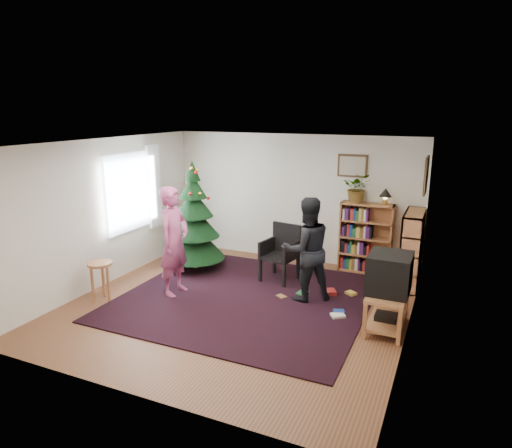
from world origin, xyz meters
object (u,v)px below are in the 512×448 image
at_px(christmas_tree, 194,225).
at_px(person_standing, 174,241).
at_px(crt_tv, 389,273).
at_px(table_lamp, 385,194).
at_px(picture_right, 426,175).
at_px(potted_plant, 358,188).
at_px(tv_stand, 387,307).
at_px(picture_back, 353,166).
at_px(stool, 100,271).
at_px(person_by_chair, 307,250).
at_px(bookshelf_back, 366,237).
at_px(bookshelf_right, 412,249).
at_px(armchair, 282,250).

relative_size(christmas_tree, person_standing, 1.15).
relative_size(crt_tv, table_lamp, 2.04).
xyz_separation_m(picture_right, potted_plant, (-1.19, 0.59, -0.38)).
height_order(tv_stand, person_standing, person_standing).
bearing_deg(christmas_tree, person_standing, -73.74).
bearing_deg(picture_back, stool, -135.28).
height_order(tv_stand, person_by_chair, person_by_chair).
xyz_separation_m(christmas_tree, table_lamp, (3.27, 1.15, 0.65)).
height_order(picture_right, table_lamp, picture_right).
bearing_deg(christmas_tree, table_lamp, 19.33).
bearing_deg(crt_tv, person_standing, -177.71).
distance_m(picture_back, bookshelf_back, 1.34).
distance_m(picture_back, table_lamp, 0.79).
xyz_separation_m(picture_right, tv_stand, (-0.26, -1.60, -1.62)).
bearing_deg(tv_stand, person_standing, -177.71).
bearing_deg(potted_plant, crt_tv, -67.02).
relative_size(picture_right, bookshelf_right, 0.46).
height_order(picture_back, christmas_tree, picture_back).
xyz_separation_m(tv_stand, crt_tv, (-0.00, -0.00, 0.49)).
xyz_separation_m(christmas_tree, bookshelf_right, (3.82, 0.76, -0.19)).
relative_size(stool, person_standing, 0.36).
xyz_separation_m(christmas_tree, bookshelf_back, (2.97, 1.15, -0.19)).
relative_size(bookshelf_right, stool, 2.04).
relative_size(christmas_tree, table_lamp, 6.85).
distance_m(christmas_tree, person_by_chair, 2.43).
distance_m(bookshelf_right, person_standing, 3.99).
xyz_separation_m(armchair, stool, (-2.27, -2.04, -0.05)).
height_order(bookshelf_right, stool, bookshelf_right).
bearing_deg(bookshelf_back, picture_back, 158.34).
height_order(crt_tv, stool, crt_tv).
distance_m(crt_tv, person_standing, 3.36).
bearing_deg(table_lamp, bookshelf_back, 180.00).
distance_m(picture_back, tv_stand, 3.03).
bearing_deg(crt_tv, armchair, 149.36).
relative_size(stool, table_lamp, 2.12).
bearing_deg(table_lamp, bookshelf_right, -35.48).
distance_m(bookshelf_right, person_by_chair, 1.95).
distance_m(bookshelf_back, stool, 4.67).
bearing_deg(bookshelf_back, crt_tv, -71.60).
distance_m(person_by_chair, potted_plant, 1.88).
bearing_deg(picture_right, table_lamp, 139.26).
bearing_deg(picture_right, bookshelf_right, 124.30).
xyz_separation_m(potted_plant, table_lamp, (0.50, 0.00, -0.07)).
relative_size(bookshelf_right, armchair, 1.30).
xyz_separation_m(tv_stand, person_standing, (-3.36, -0.13, 0.57)).
xyz_separation_m(stool, person_standing, (0.91, 0.72, 0.40)).
relative_size(tv_stand, crt_tv, 1.47).
relative_size(tv_stand, potted_plant, 1.66).
height_order(crt_tv, potted_plant, potted_plant).
distance_m(person_by_chair, table_lamp, 2.02).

